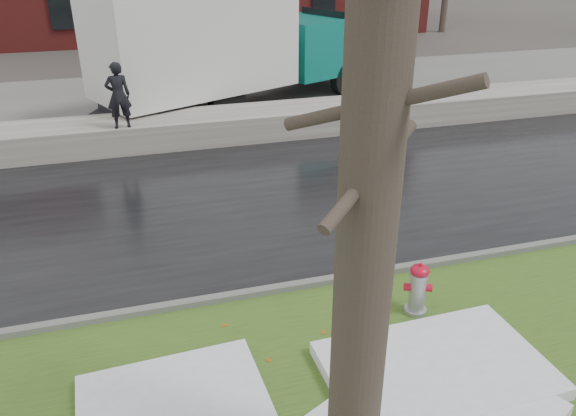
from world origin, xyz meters
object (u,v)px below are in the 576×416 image
object	(u,v)px
tree	(370,181)
worker	(118,95)
box_truck	(227,46)
fire_hydrant	(418,286)

from	to	relation	value
tree	worker	size ratio (longest dim) A/B	3.98
tree	box_truck	distance (m)	14.06
fire_hydrant	tree	bearing A→B (deg)	-110.81
fire_hydrant	box_truck	distance (m)	11.77
fire_hydrant	box_truck	bearing A→B (deg)	112.87
fire_hydrant	tree	size ratio (longest dim) A/B	0.13
tree	worker	xyz separation A→B (m)	(-2.02, 10.46, -1.78)
tree	box_truck	world-z (taller)	tree
fire_hydrant	worker	world-z (taller)	worker
fire_hydrant	tree	xyz separation A→B (m)	(-1.96, -2.27, 2.86)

